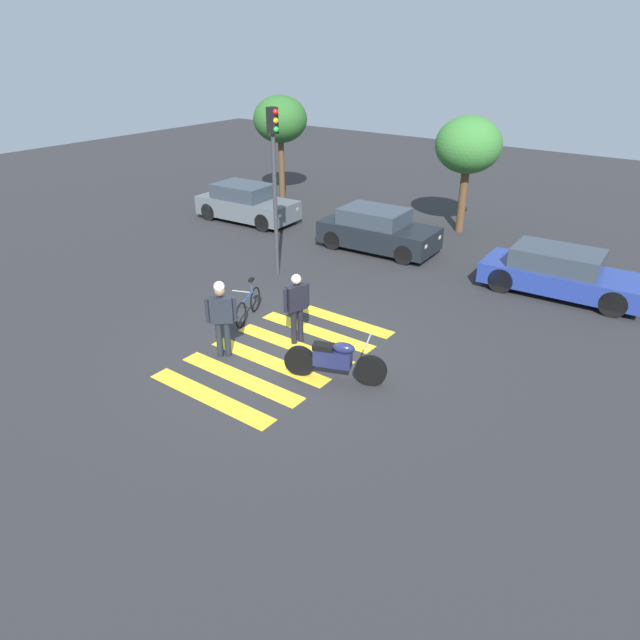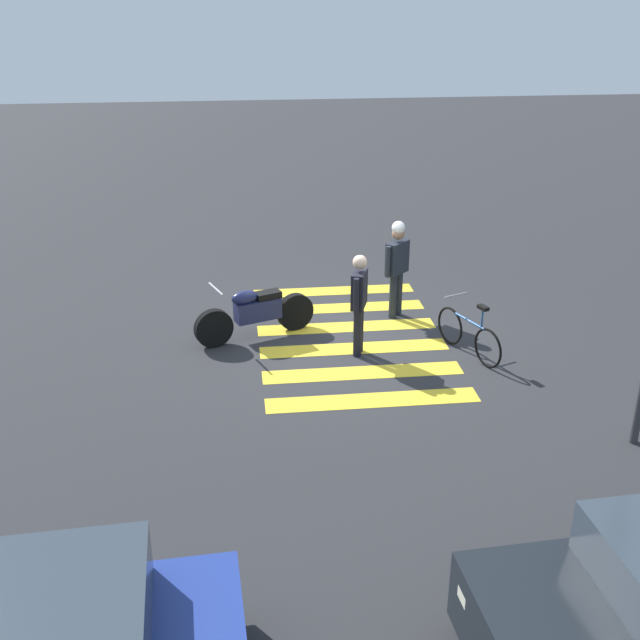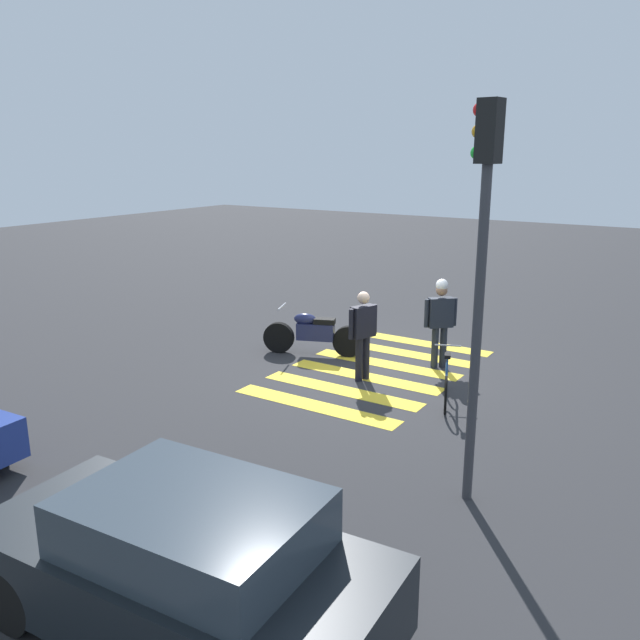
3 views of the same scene
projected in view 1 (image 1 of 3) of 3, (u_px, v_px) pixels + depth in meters
name	position (u px, v px, depth m)	size (l,w,h in m)	color
ground_plane	(281.00, 353.00, 13.33)	(60.00, 60.00, 0.00)	#2B2B2D
police_motorcycle	(335.00, 360.00, 12.11)	(2.11, 1.01, 1.05)	black
leaning_bicycle	(248.00, 305.00, 14.80)	(0.69, 1.56, 0.99)	black
officer_on_foot	(221.00, 313.00, 12.76)	(0.51, 0.51, 1.83)	#1E232D
officer_by_motorcycle	(297.00, 304.00, 13.37)	(0.35, 0.66, 1.73)	black
crosswalk_stripes	(281.00, 353.00, 13.33)	(3.20, 4.95, 0.01)	yellow
car_grey_coupe	(247.00, 204.00, 22.55)	(4.06, 1.94, 1.43)	black
car_black_suv	(378.00, 231.00, 19.45)	(4.02, 1.96, 1.41)	black
car_blue_hatchback	(561.00, 273.00, 16.10)	(4.40, 1.92, 1.30)	black
traffic_light_pole	(274.00, 168.00, 16.39)	(0.34, 0.26, 4.84)	#38383D
street_tree_near	(280.00, 120.00, 24.72)	(2.30, 2.30, 4.34)	brown
street_tree_mid	(468.00, 146.00, 20.24)	(2.32, 2.32, 4.13)	brown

